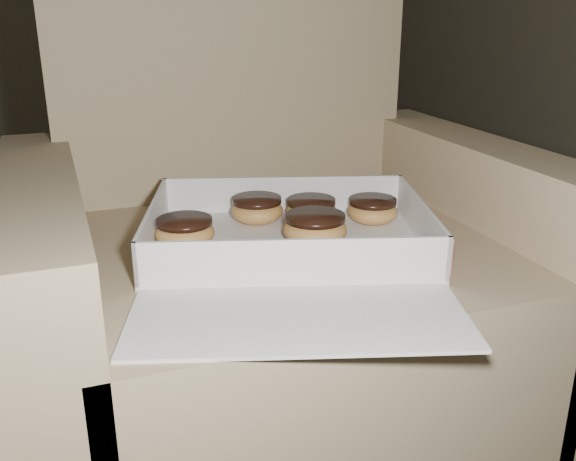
% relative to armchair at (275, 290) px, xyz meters
% --- Properties ---
extents(floor, '(4.50, 4.50, 0.00)m').
position_rel_armchair_xyz_m(floor, '(-0.41, 0.14, -0.29)').
color(floor, black).
rests_on(floor, ground).
extents(armchair, '(0.89, 0.75, 0.92)m').
position_rel_armchair_xyz_m(armchair, '(0.00, 0.00, 0.00)').
color(armchair, '#998562').
rests_on(armchair, floor).
extents(bakery_box, '(0.57, 0.62, 0.07)m').
position_rel_armchair_xyz_m(bakery_box, '(-0.02, -0.14, 0.14)').
color(bakery_box, silver).
rests_on(bakery_box, armchair).
extents(donut_a, '(0.09, 0.09, 0.05)m').
position_rel_armchair_xyz_m(donut_a, '(-0.03, 0.02, 0.16)').
color(donut_a, '#C78245').
rests_on(donut_a, bakery_box).
extents(donut_b, '(0.09, 0.09, 0.04)m').
position_rel_armchair_xyz_m(donut_b, '(0.16, -0.06, 0.15)').
color(donut_b, '#C78245').
rests_on(donut_b, bakery_box).
extents(donut_c, '(0.09, 0.09, 0.05)m').
position_rel_armchair_xyz_m(donut_c, '(0.06, -0.02, 0.16)').
color(donut_c, '#C78245').
rests_on(donut_c, bakery_box).
extents(donut_d, '(0.10, 0.10, 0.05)m').
position_rel_armchair_xyz_m(donut_d, '(0.03, -0.12, 0.16)').
color(donut_d, '#C78245').
rests_on(donut_d, bakery_box).
extents(donut_e, '(0.09, 0.09, 0.05)m').
position_rel_armchair_xyz_m(donut_e, '(-0.17, -0.06, 0.16)').
color(donut_e, '#C78245').
rests_on(donut_e, bakery_box).
extents(crumb_a, '(0.01, 0.01, 0.00)m').
position_rel_armchair_xyz_m(crumb_a, '(-0.20, -0.14, 0.13)').
color(crumb_a, black).
rests_on(crumb_a, bakery_box).
extents(crumb_b, '(0.01, 0.01, 0.00)m').
position_rel_armchair_xyz_m(crumb_b, '(0.08, -0.18, 0.13)').
color(crumb_b, black).
rests_on(crumb_b, bakery_box).
extents(crumb_c, '(0.01, 0.01, 0.00)m').
position_rel_armchair_xyz_m(crumb_c, '(-0.16, -0.19, 0.13)').
color(crumb_c, black).
rests_on(crumb_c, bakery_box).
extents(crumb_d, '(0.01, 0.01, 0.00)m').
position_rel_armchair_xyz_m(crumb_d, '(-0.06, -0.12, 0.13)').
color(crumb_d, black).
rests_on(crumb_d, bakery_box).
extents(crumb_e, '(0.01, 0.01, 0.00)m').
position_rel_armchair_xyz_m(crumb_e, '(0.08, -0.23, 0.13)').
color(crumb_e, black).
rests_on(crumb_e, bakery_box).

